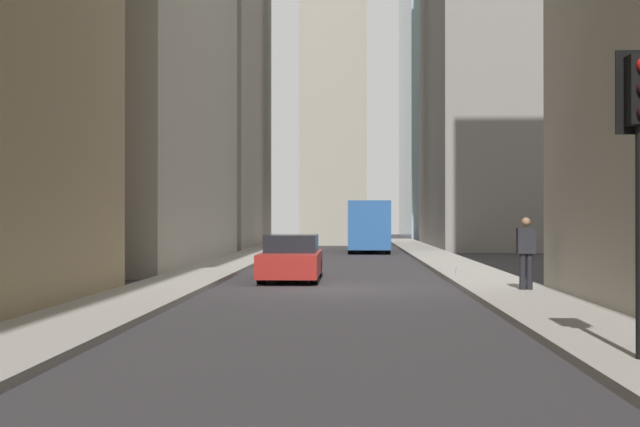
{
  "coord_description": "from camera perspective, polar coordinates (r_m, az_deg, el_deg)",
  "views": [
    {
      "loc": [
        -21.01,
        -0.48,
        1.96
      ],
      "look_at": [
        10.15,
        0.81,
        2.11
      ],
      "focal_mm": 43.21,
      "sensor_mm": 36.0,
      "label": 1
    }
  ],
  "objects": [
    {
      "name": "sidewalk_right",
      "position": [
        21.67,
        -10.97,
        -5.28
      ],
      "size": [
        90.0,
        2.2,
        0.14
      ],
      "primitive_type": "cube",
      "color": "gray",
      "rests_on": "ground_plane"
    },
    {
      "name": "discarded_bottle",
      "position": [
        24.68,
        10.08,
        -4.25
      ],
      "size": [
        0.07,
        0.07,
        0.27
      ],
      "color": "#999EA3",
      "rests_on": "sidewalk_left"
    },
    {
      "name": "building_left_far",
      "position": [
        53.12,
        13.67,
        13.72
      ],
      "size": [
        16.42,
        10.5,
        29.58
      ],
      "color": "gray",
      "rests_on": "ground_plane"
    },
    {
      "name": "ground_plane",
      "position": [
        21.11,
        1.06,
        -5.61
      ],
      "size": [
        135.0,
        135.0,
        0.0
      ],
      "primitive_type": "plane",
      "color": "#302D30"
    },
    {
      "name": "sidewalk_left",
      "position": [
        21.47,
        13.21,
        -5.32
      ],
      "size": [
        90.0,
        2.2,
        0.14
      ],
      "primitive_type": "cube",
      "color": "gray",
      "rests_on": "ground_plane"
    },
    {
      "name": "pedestrian",
      "position": [
        20.03,
        15.01,
        -2.63
      ],
      "size": [
        0.26,
        0.44,
        1.81
      ],
      "color": "black",
      "rests_on": "sidewalk_left"
    },
    {
      "name": "sedan_red",
      "position": [
        23.97,
        -2.14,
        -3.38
      ],
      "size": [
        4.3,
        1.78,
        1.42
      ],
      "color": "maroon",
      "rests_on": "ground_plane"
    },
    {
      "name": "traffic_light_foreground",
      "position": [
        10.74,
        22.64,
        5.73
      ],
      "size": [
        0.43,
        0.52,
        4.0
      ],
      "color": "black",
      "rests_on": "sidewalk_left"
    },
    {
      "name": "building_right_far",
      "position": [
        52.65,
        -10.11,
        13.04
      ],
      "size": [
        15.76,
        10.0,
        28.18
      ],
      "color": "#A8A091",
      "rests_on": "ground_plane"
    },
    {
      "name": "delivery_truck",
      "position": [
        43.22,
        3.59,
        -0.94
      ],
      "size": [
        6.46,
        2.25,
        2.84
      ],
      "color": "#285699",
      "rests_on": "ground_plane"
    }
  ]
}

